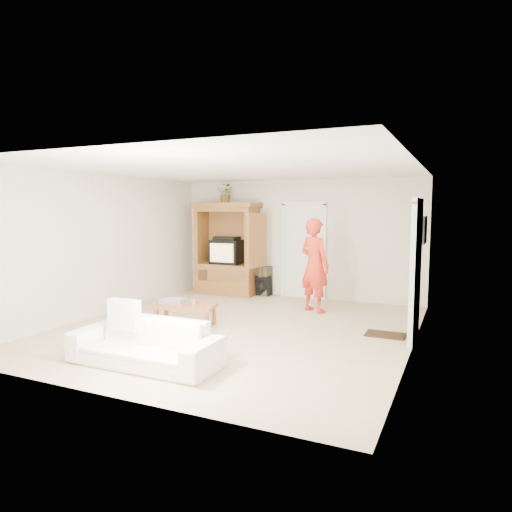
{
  "coord_description": "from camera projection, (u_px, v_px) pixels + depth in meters",
  "views": [
    {
      "loc": [
        3.34,
        -6.57,
        1.98
      ],
      "look_at": [
        0.08,
        0.6,
        1.15
      ],
      "focal_mm": 32.0,
      "sensor_mm": 36.0,
      "label": 1
    }
  ],
  "objects": [
    {
      "name": "floor",
      "position": [
        237.0,
        328.0,
        7.53
      ],
      "size": [
        6.0,
        6.0,
        0.0
      ],
      "primitive_type": "plane",
      "color": "tan",
      "rests_on": "ground"
    },
    {
      "name": "ceiling",
      "position": [
        236.0,
        169.0,
        7.25
      ],
      "size": [
        6.0,
        6.0,
        0.0
      ],
      "primitive_type": "plane",
      "rotation": [
        3.14,
        0.0,
        0.0
      ],
      "color": "white",
      "rests_on": "floor"
    },
    {
      "name": "wall_back",
      "position": [
        298.0,
        239.0,
        10.11
      ],
      "size": [
        5.5,
        0.0,
        5.5
      ],
      "primitive_type": "plane",
      "rotation": [
        1.57,
        0.0,
        0.0
      ],
      "color": "silver",
      "rests_on": "floor"
    },
    {
      "name": "wall_front",
      "position": [
        104.0,
        274.0,
        4.68
      ],
      "size": [
        5.5,
        0.0,
        5.5
      ],
      "primitive_type": "plane",
      "rotation": [
        -1.57,
        0.0,
        0.0
      ],
      "color": "silver",
      "rests_on": "floor"
    },
    {
      "name": "wall_left",
      "position": [
        105.0,
        245.0,
        8.52
      ],
      "size": [
        0.0,
        6.0,
        6.0
      ],
      "primitive_type": "plane",
      "rotation": [
        1.57,
        0.0,
        1.57
      ],
      "color": "silver",
      "rests_on": "floor"
    },
    {
      "name": "wall_right",
      "position": [
        415.0,
        258.0,
        6.26
      ],
      "size": [
        0.0,
        6.0,
        6.0
      ],
      "primitive_type": "plane",
      "rotation": [
        1.57,
        0.0,
        -1.57
      ],
      "color": "silver",
      "rests_on": "floor"
    },
    {
      "name": "armoire",
      "position": [
        228.0,
        255.0,
        10.49
      ],
      "size": [
        1.82,
        1.14,
        2.1
      ],
      "color": "olive",
      "rests_on": "floor"
    },
    {
      "name": "door_back",
      "position": [
        304.0,
        252.0,
        10.05
      ],
      "size": [
        0.85,
        0.05,
        2.04
      ],
      "primitive_type": "cube",
      "color": "white",
      "rests_on": "floor"
    },
    {
      "name": "doorway_right",
      "position": [
        416.0,
        272.0,
        6.84
      ],
      "size": [
        0.05,
        0.9,
        2.04
      ],
      "primitive_type": "cube",
      "color": "black",
      "rests_on": "floor"
    },
    {
      "name": "framed_picture",
      "position": [
        425.0,
        230.0,
        7.95
      ],
      "size": [
        0.03,
        0.6,
        0.48
      ],
      "primitive_type": "cube",
      "color": "black",
      "rests_on": "wall_right"
    },
    {
      "name": "doormat",
      "position": [
        385.0,
        335.0,
        7.12
      ],
      "size": [
        0.6,
        0.4,
        0.02
      ],
      "primitive_type": "cube",
      "color": "#382316",
      "rests_on": "floor"
    },
    {
      "name": "plant",
      "position": [
        226.0,
        193.0,
        10.32
      ],
      "size": [
        0.4,
        0.35,
        0.42
      ],
      "primitive_type": "imported",
      "rotation": [
        0.0,
        0.0,
        0.06
      ],
      "color": "#4C7238",
      "rests_on": "armoire"
    },
    {
      "name": "man",
      "position": [
        314.0,
        265.0,
        8.67
      ],
      "size": [
        0.77,
        0.66,
        1.79
      ],
      "primitive_type": "imported",
      "rotation": [
        0.0,
        0.0,
        2.71
      ],
      "color": "red",
      "rests_on": "floor"
    },
    {
      "name": "sofa",
      "position": [
        145.0,
        343.0,
        5.75
      ],
      "size": [
        1.96,
        0.77,
        0.57
      ],
      "primitive_type": "imported",
      "rotation": [
        0.0,
        0.0,
        0.0
      ],
      "color": "white",
      "rests_on": "floor"
    },
    {
      "name": "coffee_table",
      "position": [
        186.0,
        307.0,
        7.64
      ],
      "size": [
        1.09,
        0.75,
        0.37
      ],
      "rotation": [
        0.0,
        0.0,
        0.23
      ],
      "color": "#9F6136",
      "rests_on": "floor"
    },
    {
      "name": "towel",
      "position": [
        173.0,
        301.0,
        7.73
      ],
      "size": [
        0.42,
        0.34,
        0.08
      ],
      "primitive_type": "cube",
      "rotation": [
        0.0,
        0.0,
        0.17
      ],
      "color": "#E54D4C",
      "rests_on": "coffee_table"
    },
    {
      "name": "candle",
      "position": [
        194.0,
        302.0,
        7.61
      ],
      "size": [
        0.08,
        0.08,
        0.1
      ],
      "primitive_type": "cylinder",
      "color": "tan",
      "rests_on": "coffee_table"
    },
    {
      "name": "backpack_black",
      "position": [
        263.0,
        286.0,
        10.34
      ],
      "size": [
        0.36,
        0.22,
        0.44
      ],
      "primitive_type": null,
      "rotation": [
        0.0,
        0.0,
        -0.04
      ],
      "color": "black",
      "rests_on": "floor"
    },
    {
      "name": "backpack_olive",
      "position": [
        263.0,
        281.0,
        10.39
      ],
      "size": [
        0.39,
        0.31,
        0.67
      ],
      "primitive_type": null,
      "rotation": [
        0.0,
        0.0,
        -0.16
      ],
      "color": "#47442B",
      "rests_on": "floor"
    }
  ]
}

